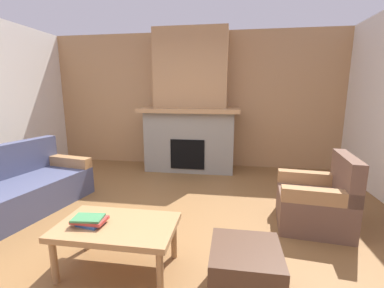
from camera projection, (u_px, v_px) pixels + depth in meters
ground at (152, 237)px, 2.81m from camera, size 9.00×9.00×0.00m
wall_back_wood_panel at (193, 101)px, 5.46m from camera, size 6.00×0.12×2.70m
fireplace at (191, 111)px, 5.13m from camera, size 1.90×0.82×2.70m
couch at (15, 191)px, 3.35m from camera, size 1.15×1.92×0.85m
armchair at (318, 202)px, 3.01m from camera, size 0.84×0.84×0.85m
coffee_table at (117, 230)px, 2.24m from camera, size 1.00×0.60×0.43m
ottoman at (245, 272)px, 1.97m from camera, size 0.52×0.52×0.40m
book_stack_near_edge at (89, 220)px, 2.21m from camera, size 0.28×0.19×0.07m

